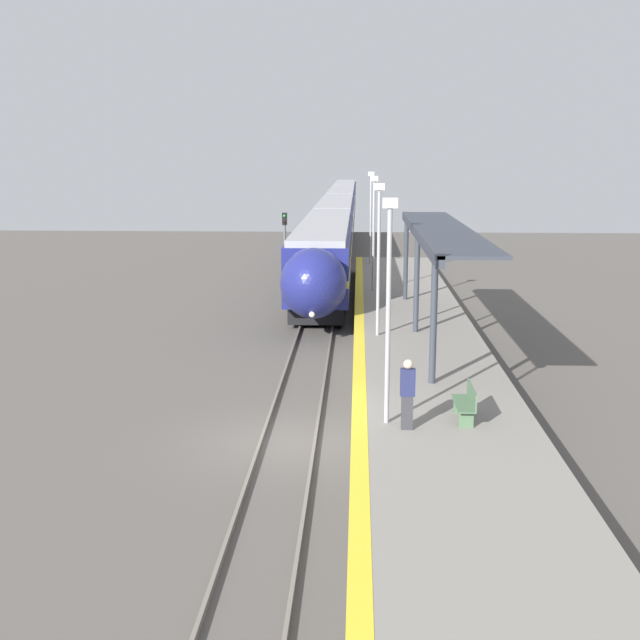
# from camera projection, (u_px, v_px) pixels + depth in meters

# --- Properties ---
(ground_plane) EXTENTS (120.00, 120.00, 0.00)m
(ground_plane) POSITION_uv_depth(u_px,v_px,m) (289.00, 442.00, 21.53)
(ground_plane) COLOR #56514C
(rail_left) EXTENTS (0.08, 90.00, 0.15)m
(rail_left) POSITION_uv_depth(u_px,v_px,m) (262.00, 439.00, 21.54)
(rail_left) COLOR slate
(rail_left) RESTS_ON ground_plane
(rail_right) EXTENTS (0.08, 90.00, 0.15)m
(rail_right) POSITION_uv_depth(u_px,v_px,m) (315.00, 440.00, 21.48)
(rail_right) COLOR slate
(rail_right) RESTS_ON ground_plane
(train) EXTENTS (2.89, 87.93, 4.01)m
(train) POSITION_uv_depth(u_px,v_px,m) (339.00, 213.00, 74.45)
(train) COLOR black
(train) RESTS_ON ground_plane
(platform_right) EXTENTS (4.69, 64.00, 1.00)m
(platform_right) POSITION_uv_depth(u_px,v_px,m) (440.00, 427.00, 21.24)
(platform_right) COLOR gray
(platform_right) RESTS_ON ground_plane
(platform_bench) EXTENTS (0.44, 1.55, 0.89)m
(platform_bench) POSITION_uv_depth(u_px,v_px,m) (467.00, 402.00, 20.16)
(platform_bench) COLOR #4C6B4C
(platform_bench) RESTS_ON platform_right
(person_waiting) EXTENTS (0.36, 0.23, 1.75)m
(person_waiting) POSITION_uv_depth(u_px,v_px,m) (407.00, 393.00, 19.43)
(person_waiting) COLOR #333338
(person_waiting) RESTS_ON platform_right
(railway_signal) EXTENTS (0.28, 0.28, 4.31)m
(railway_signal) POSITION_uv_depth(u_px,v_px,m) (285.00, 242.00, 46.40)
(railway_signal) COLOR #59595E
(railway_signal) RESTS_ON ground_plane
(lamppost_near) EXTENTS (0.36, 0.20, 5.58)m
(lamppost_near) POSITION_uv_depth(u_px,v_px,m) (389.00, 297.00, 19.43)
(lamppost_near) COLOR #9E9EA3
(lamppost_near) RESTS_ON platform_right
(lamppost_mid) EXTENTS (0.36, 0.20, 5.58)m
(lamppost_mid) POSITION_uv_depth(u_px,v_px,m) (379.00, 250.00, 29.16)
(lamppost_mid) COLOR #9E9EA3
(lamppost_mid) RESTS_ON platform_right
(lamppost_far) EXTENTS (0.36, 0.20, 5.58)m
(lamppost_far) POSITION_uv_depth(u_px,v_px,m) (374.00, 226.00, 38.90)
(lamppost_far) COLOR #9E9EA3
(lamppost_far) RESTS_ON platform_right
(lamppost_farthest) EXTENTS (0.36, 0.20, 5.58)m
(lamppost_farthest) POSITION_uv_depth(u_px,v_px,m) (371.00, 212.00, 48.63)
(lamppost_farthest) COLOR #9E9EA3
(lamppost_farthest) RESTS_ON platform_right
(station_canopy) EXTENTS (2.02, 16.93, 3.94)m
(station_canopy) POSITION_uv_depth(u_px,v_px,m) (433.00, 235.00, 29.61)
(station_canopy) COLOR #333842
(station_canopy) RESTS_ON platform_right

